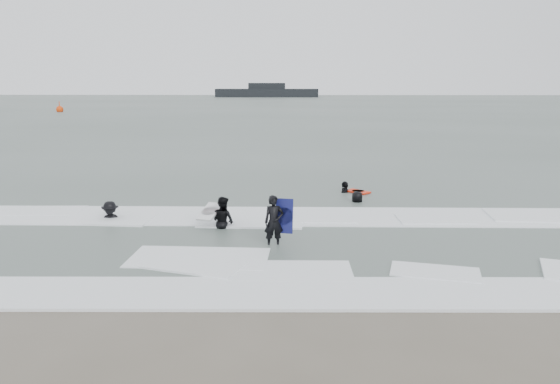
{
  "coord_description": "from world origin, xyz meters",
  "views": [
    {
      "loc": [
        0.35,
        -11.58,
        4.5
      ],
      "look_at": [
        0.0,
        5.0,
        1.1
      ],
      "focal_mm": 35.0,
      "sensor_mm": 36.0,
      "label": 1
    }
  ],
  "objects_px": {
    "buoy": "(60,109)",
    "surfer_centre": "(274,247)",
    "surfer_wading": "(223,229)",
    "vessel_horizon": "(267,92)",
    "surfer_breaker": "(111,221)",
    "surfer_right_near": "(345,193)",
    "surfer_right_far": "(357,203)"
  },
  "relations": [
    {
      "from": "surfer_right_far",
      "to": "vessel_horizon",
      "type": "distance_m",
      "value": 131.34
    },
    {
      "from": "surfer_centre",
      "to": "surfer_breaker",
      "type": "height_order",
      "value": "surfer_breaker"
    },
    {
      "from": "buoy",
      "to": "surfer_centre",
      "type": "bearing_deg",
      "value": -62.82
    },
    {
      "from": "buoy",
      "to": "vessel_horizon",
      "type": "distance_m",
      "value": 77.11
    },
    {
      "from": "surfer_breaker",
      "to": "surfer_wading",
      "type": "bearing_deg",
      "value": -17.88
    },
    {
      "from": "surfer_right_near",
      "to": "surfer_centre",
      "type": "bearing_deg",
      "value": 14.0
    },
    {
      "from": "surfer_breaker",
      "to": "surfer_right_far",
      "type": "bearing_deg",
      "value": 13.6
    },
    {
      "from": "surfer_wading",
      "to": "vessel_horizon",
      "type": "xyz_separation_m",
      "value": [
        -4.69,
        134.68,
        1.41
      ]
    },
    {
      "from": "surfer_centre",
      "to": "surfer_wading",
      "type": "relative_size",
      "value": 0.94
    },
    {
      "from": "surfer_wading",
      "to": "surfer_right_near",
      "type": "bearing_deg",
      "value": -88.5
    },
    {
      "from": "surfer_centre",
      "to": "surfer_right_far",
      "type": "relative_size",
      "value": 0.92
    },
    {
      "from": "surfer_wading",
      "to": "vessel_horizon",
      "type": "distance_m",
      "value": 134.77
    },
    {
      "from": "surfer_right_near",
      "to": "buoy",
      "type": "bearing_deg",
      "value": -114.09
    },
    {
      "from": "surfer_centre",
      "to": "vessel_horizon",
      "type": "distance_m",
      "value": 136.7
    },
    {
      "from": "surfer_centre",
      "to": "buoy",
      "type": "relative_size",
      "value": 0.89
    },
    {
      "from": "vessel_horizon",
      "to": "surfer_breaker",
      "type": "bearing_deg",
      "value": -89.62
    },
    {
      "from": "surfer_breaker",
      "to": "vessel_horizon",
      "type": "bearing_deg",
      "value": 85.37
    },
    {
      "from": "surfer_centre",
      "to": "surfer_breaker",
      "type": "relative_size",
      "value": 0.98
    },
    {
      "from": "surfer_right_near",
      "to": "surfer_right_far",
      "type": "bearing_deg",
      "value": 42.23
    },
    {
      "from": "surfer_right_far",
      "to": "surfer_wading",
      "type": "bearing_deg",
      "value": 23.34
    },
    {
      "from": "surfer_centre",
      "to": "buoy",
      "type": "bearing_deg",
      "value": 106.0
    },
    {
      "from": "surfer_centre",
      "to": "surfer_wading",
      "type": "distance_m",
      "value": 2.48
    },
    {
      "from": "buoy",
      "to": "surfer_breaker",
      "type": "bearing_deg",
      "value": -65.87
    },
    {
      "from": "surfer_right_near",
      "to": "surfer_right_far",
      "type": "height_order",
      "value": "surfer_right_near"
    },
    {
      "from": "buoy",
      "to": "vessel_horizon",
      "type": "xyz_separation_m",
      "value": [
        26.64,
        72.36,
        0.99
      ]
    },
    {
      "from": "vessel_horizon",
      "to": "buoy",
      "type": "bearing_deg",
      "value": -110.21
    },
    {
      "from": "surfer_breaker",
      "to": "surfer_right_near",
      "type": "bearing_deg",
      "value": 24.86
    },
    {
      "from": "surfer_breaker",
      "to": "surfer_right_near",
      "type": "distance_m",
      "value": 9.32
    },
    {
      "from": "vessel_horizon",
      "to": "surfer_right_far",
      "type": "bearing_deg",
      "value": -85.96
    },
    {
      "from": "buoy",
      "to": "surfer_right_near",
      "type": "bearing_deg",
      "value": -57.92
    },
    {
      "from": "surfer_right_far",
      "to": "surfer_centre",
      "type": "bearing_deg",
      "value": 46.58
    },
    {
      "from": "surfer_centre",
      "to": "surfer_wading",
      "type": "bearing_deg",
      "value": 120.07
    }
  ]
}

